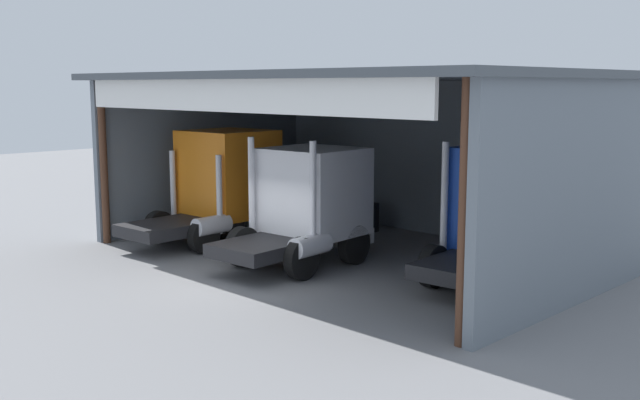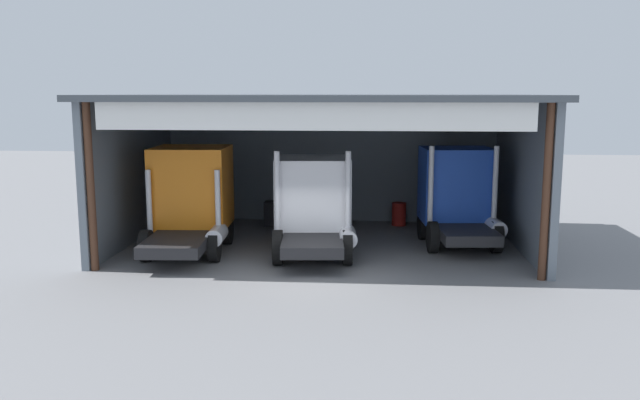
# 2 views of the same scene
# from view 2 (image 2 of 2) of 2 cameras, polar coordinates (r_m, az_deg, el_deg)

# --- Properties ---
(ground_plane) EXTENTS (80.00, 80.00, 0.00)m
(ground_plane) POSITION_cam_2_polar(r_m,az_deg,el_deg) (19.60, -0.70, -6.67)
(ground_plane) COLOR slate
(ground_plane) RESTS_ON ground
(workshop_shed) EXTENTS (14.58, 9.40, 5.35)m
(workshop_shed) POSITION_cam_2_polar(r_m,az_deg,el_deg) (24.15, 0.40, 5.26)
(workshop_shed) COLOR slate
(workshop_shed) RESTS_ON ground
(truck_orange_center_right_bay) EXTENTS (2.87, 5.30, 3.56)m
(truck_orange_center_right_bay) POSITION_cam_2_polar(r_m,az_deg,el_deg) (22.97, -11.19, 0.30)
(truck_orange_center_right_bay) COLOR orange
(truck_orange_center_right_bay) RESTS_ON ground
(truck_white_yard_outside) EXTENTS (2.92, 4.78, 3.59)m
(truck_white_yard_outside) POSITION_cam_2_polar(r_m,az_deg,el_deg) (21.93, -0.57, -0.29)
(truck_white_yard_outside) COLOR white
(truck_white_yard_outside) RESTS_ON ground
(truck_blue_right_bay) EXTENTS (2.85, 4.47, 3.62)m
(truck_blue_right_bay) POSITION_cam_2_polar(r_m,az_deg,el_deg) (23.93, 11.94, 0.47)
(truck_blue_right_bay) COLOR #1E47B7
(truck_blue_right_bay) RESTS_ON ground
(oil_drum) EXTENTS (0.58, 0.58, 0.94)m
(oil_drum) POSITION_cam_2_polar(r_m,az_deg,el_deg) (27.09, 6.91, -1.22)
(oil_drum) COLOR #B21E19
(oil_drum) RESTS_ON ground
(tool_cart) EXTENTS (0.90, 0.60, 1.00)m
(tool_cart) POSITION_cam_2_polar(r_m,az_deg,el_deg) (26.89, -3.90, -1.18)
(tool_cart) COLOR black
(tool_cart) RESTS_ON ground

